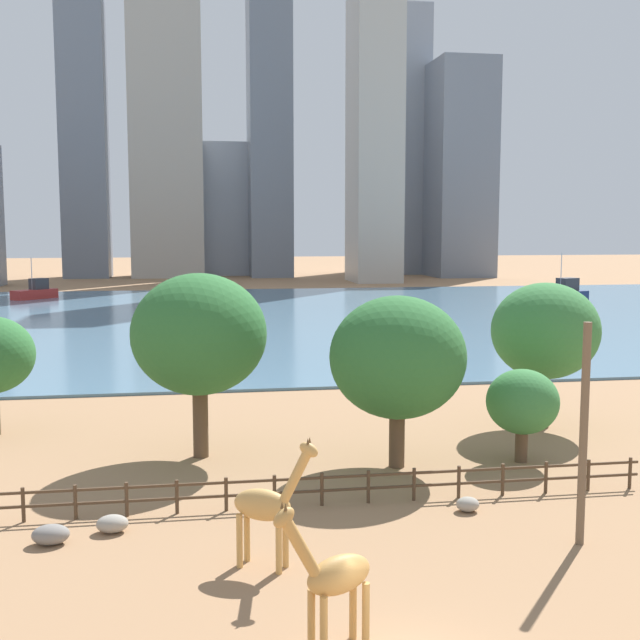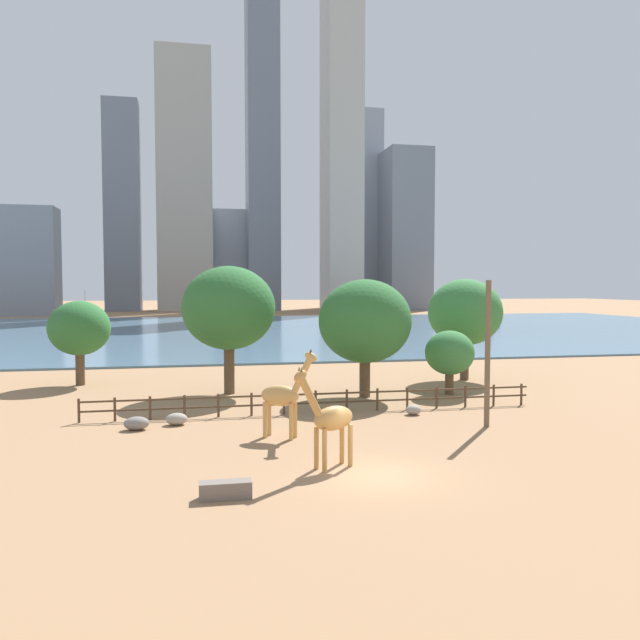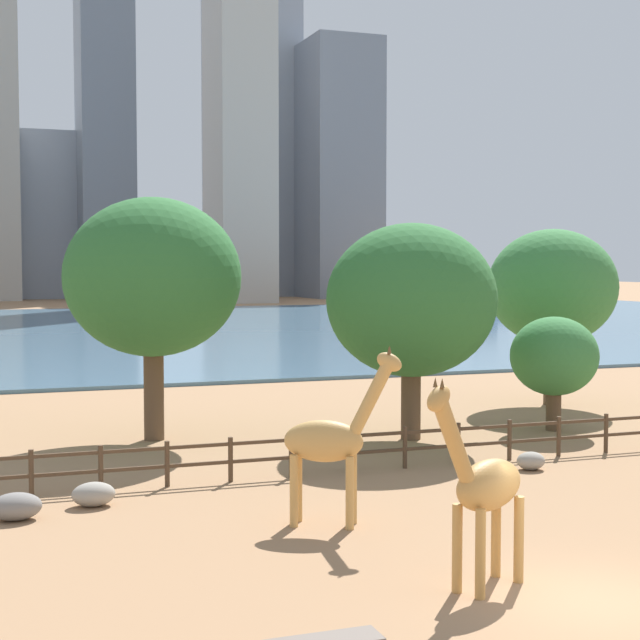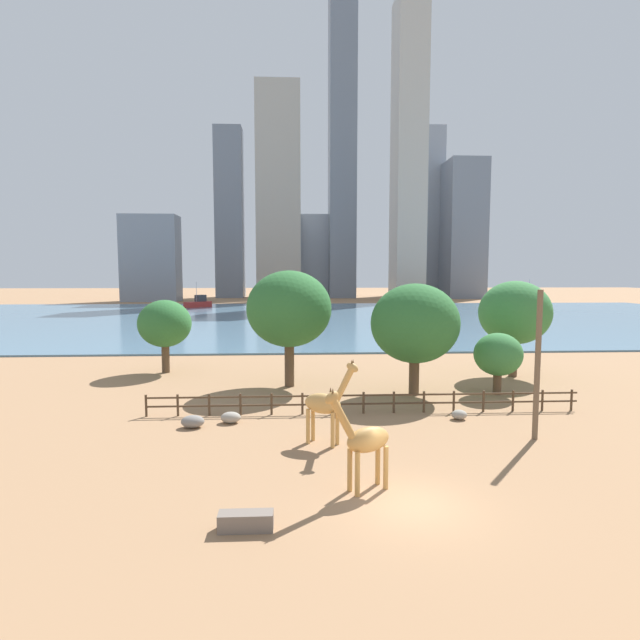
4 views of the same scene
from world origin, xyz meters
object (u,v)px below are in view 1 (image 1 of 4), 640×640
at_px(boulder_by_pole, 112,524).
at_px(tree_left_small, 523,402).
at_px(giraffe_companion, 267,505).
at_px(boulder_near_fence, 468,504).
at_px(tree_right_tall, 199,335).
at_px(tree_center_broad, 545,331).
at_px(boulder_small, 51,535).
at_px(boat_sailboat, 563,294).
at_px(utility_pole, 584,435).
at_px(tree_left_large, 398,358).
at_px(boat_ferry, 35,292).
at_px(giraffe_tall, 333,576).

relative_size(boulder_by_pole, tree_left_small, 0.26).
xyz_separation_m(giraffe_companion, boulder_near_fence, (7.97, 3.84, -1.78)).
relative_size(boulder_near_fence, tree_right_tall, 0.10).
distance_m(tree_center_broad, tree_right_tall, 18.42).
bearing_deg(boulder_small, boat_sailboat, 54.14).
bearing_deg(utility_pole, tree_right_tall, 134.85).
bearing_deg(boat_sailboat, tree_right_tall, 32.42).
distance_m(utility_pole, boulder_near_fence, 5.71).
height_order(boulder_near_fence, tree_left_large, tree_left_large).
distance_m(boulder_by_pole, tree_right_tall, 11.02).
bearing_deg(boat_ferry, boulder_near_fence, 60.04).
relative_size(boulder_by_pole, tree_center_broad, 0.14).
bearing_deg(boulder_small, giraffe_tall, -45.57).
xyz_separation_m(boulder_small, boat_ferry, (-17.92, 96.77, 0.88)).
bearing_deg(giraffe_tall, boat_ferry, -102.45).
bearing_deg(boulder_near_fence, boulder_by_pole, -179.96).
xyz_separation_m(giraffe_tall, boulder_near_fence, (6.82, 9.16, -1.74)).
bearing_deg(tree_left_large, giraffe_companion, -124.51).
bearing_deg(tree_right_tall, tree_left_small, -12.43).
relative_size(tree_left_small, boat_ferry, 0.64).
xyz_separation_m(giraffe_companion, boat_sailboat, (50.04, 82.10, -0.69)).
distance_m(boulder_small, tree_left_small, 20.89).
bearing_deg(giraffe_companion, boulder_by_pole, 172.73).
bearing_deg(tree_left_small, boat_ferry, 112.63).
xyz_separation_m(boulder_near_fence, tree_center_broad, (8.36, 11.68, 4.94)).
distance_m(giraffe_companion, utility_pole, 10.80).
bearing_deg(giraffe_companion, boulder_near_fence, 55.35).
bearing_deg(utility_pole, boat_sailboat, 64.30).
distance_m(boulder_small, boat_ferry, 98.42).
relative_size(giraffe_companion, tree_left_large, 0.56).
bearing_deg(boulder_small, tree_right_tall, 62.03).
bearing_deg(boulder_by_pole, utility_pole, -12.85).
bearing_deg(boat_ferry, giraffe_tall, 55.05).
xyz_separation_m(tree_center_broad, boat_ferry, (-41.33, 84.33, -3.99)).
distance_m(boat_ferry, boat_sailboat, 77.12).
distance_m(boulder_near_fence, boat_ferry, 101.51).
bearing_deg(boulder_by_pole, tree_left_large, 26.80).
height_order(giraffe_companion, boulder_by_pole, giraffe_companion).
distance_m(giraffe_tall, boulder_by_pole, 11.22).
relative_size(giraffe_tall, tree_left_large, 0.55).
height_order(boulder_small, tree_left_small, tree_left_small).
relative_size(giraffe_tall, boulder_by_pole, 3.79).
distance_m(giraffe_companion, boat_sailboat, 96.15).
relative_size(giraffe_tall, utility_pole, 0.56).
bearing_deg(tree_left_small, tree_left_large, 178.25).
bearing_deg(tree_left_large, tree_right_tall, 160.79).
bearing_deg(tree_right_tall, tree_left_large, -19.21).
bearing_deg(tree_right_tall, boat_ferry, 104.88).
xyz_separation_m(boulder_by_pole, tree_right_tall, (3.23, 9.02, 5.46)).
xyz_separation_m(boulder_near_fence, tree_left_small, (4.63, 5.81, 2.51)).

